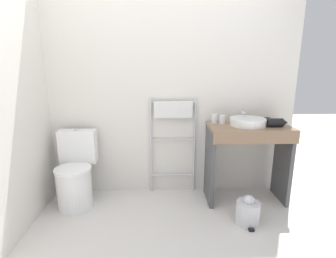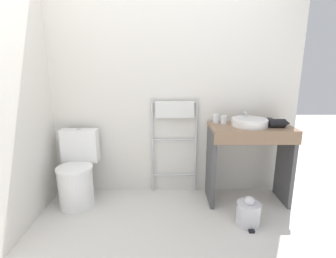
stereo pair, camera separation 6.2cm
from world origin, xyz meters
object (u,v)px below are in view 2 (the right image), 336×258
object	(u,v)px
hair_dryer	(277,123)
trash_bin	(248,213)
towel_radiator	(174,124)
sink_basin	(250,122)
toilet	(77,175)
cup_near_edge	(224,120)
cup_near_wall	(216,119)

from	to	relation	value
hair_dryer	trash_bin	size ratio (longest dim) A/B	0.76
towel_radiator	sink_basin	xyz separation A→B (m)	(0.78, -0.21, 0.07)
toilet	trash_bin	xyz separation A→B (m)	(1.74, -0.42, -0.21)
toilet	towel_radiator	world-z (taller)	towel_radiator
towel_radiator	cup_near_edge	bearing A→B (deg)	-12.08
sink_basin	cup_near_wall	world-z (taller)	cup_near_wall
sink_basin	hair_dryer	size ratio (longest dim) A/B	1.70
hair_dryer	cup_near_wall	bearing A→B (deg)	161.50
toilet	hair_dryer	world-z (taller)	hair_dryer
hair_dryer	trash_bin	xyz separation A→B (m)	(-0.36, -0.40, -0.78)
towel_radiator	sink_basin	distance (m)	0.81
cup_near_wall	cup_near_edge	xyz separation A→B (m)	(0.08, -0.04, -0.00)
trash_bin	hair_dryer	bearing A→B (deg)	47.78
toilet	sink_basin	size ratio (longest dim) A/B	2.13
sink_basin	trash_bin	xyz separation A→B (m)	(-0.10, -0.46, -0.78)
toilet	hair_dryer	distance (m)	2.18
toilet	towel_radiator	distance (m)	1.19
cup_near_wall	trash_bin	bearing A→B (deg)	-69.03
cup_near_wall	trash_bin	size ratio (longest dim) A/B	0.34
toilet	cup_near_wall	size ratio (longest dim) A/B	8.11
toilet	cup_near_wall	world-z (taller)	cup_near_wall
trash_bin	cup_near_wall	bearing A→B (deg)	110.97
cup_near_wall	hair_dryer	bearing A→B (deg)	-18.50
toilet	cup_near_edge	xyz separation A→B (m)	(1.58, 0.14, 0.57)
cup_near_wall	toilet	bearing A→B (deg)	-173.14
sink_basin	hair_dryer	world-z (taller)	hair_dryer
sink_basin	cup_near_wall	distance (m)	0.35
cup_near_edge	hair_dryer	distance (m)	0.54
sink_basin	cup_near_wall	xyz separation A→B (m)	(-0.33, 0.14, 0.01)
toilet	cup_near_wall	distance (m)	1.62
toilet	cup_near_edge	distance (m)	1.69
toilet	cup_near_wall	xyz separation A→B (m)	(1.51, 0.18, 0.58)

